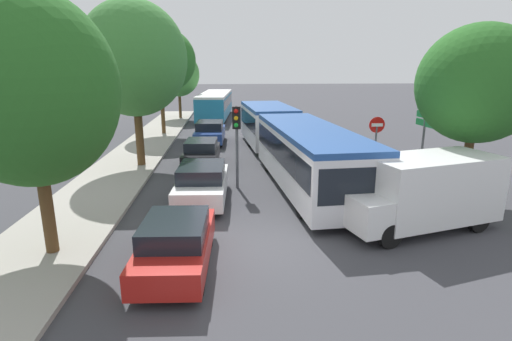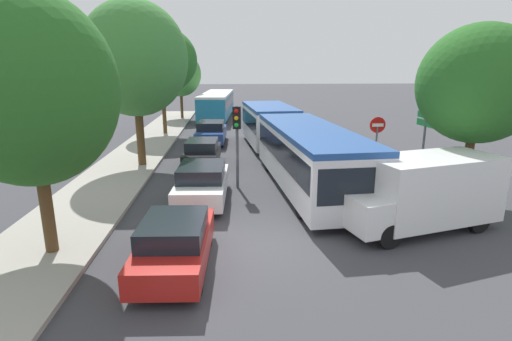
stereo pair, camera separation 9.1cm
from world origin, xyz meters
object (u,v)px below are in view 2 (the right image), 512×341
white_van (424,191)px  no_entry_sign (377,138)px  queued_car_blue (211,132)px  tree_left_distant (179,75)px  tree_left_mid (133,62)px  queued_car_red (175,243)px  tree_left_far (161,60)px  queued_car_white (202,183)px  tree_left_near (29,95)px  articulated_bus (289,138)px  city_bus_rear (217,104)px  queued_car_black (202,153)px  direction_sign_post (426,124)px  traffic_light (237,129)px  tree_right_near (478,84)px

white_van → no_entry_sign: bearing=-110.7°
queued_car_blue → tree_left_distant: size_ratio=0.69×
queued_car_blue → tree_left_mid: bearing=154.1°
queued_car_red → tree_left_far: (-3.34, 20.25, 4.64)m
queued_car_white → tree_left_near: tree_left_near is taller
queued_car_white → white_van: white_van is taller
white_van → no_entry_sign: 5.63m
articulated_bus → city_bus_rear: bearing=-172.8°
no_entry_sign → tree_left_mid: bearing=-105.2°
queued_car_black → tree_left_far: size_ratio=0.52×
articulated_bus → queued_car_white: articulated_bus is taller
tree_left_far → tree_left_near: bearing=-90.3°
queued_car_blue → no_entry_sign: bearing=-137.3°
tree_left_near → direction_sign_post: bearing=25.1°
queued_car_blue → traffic_light: traffic_light is taller
queued_car_black → tree_left_mid: size_ratio=0.49×
no_entry_sign → tree_left_near: bearing=-59.0°
traffic_light → articulated_bus: bearing=151.4°
queued_car_red → tree_left_near: bearing=78.4°
white_van → no_entry_sign: no_entry_sign is taller
tree_left_near → tree_left_mid: bearing=88.1°
tree_left_near → tree_left_mid: tree_left_mid is taller
tree_left_mid → tree_left_far: 9.60m
queued_car_black → tree_left_far: 11.12m
traffic_light → tree_left_mid: tree_left_mid is taller
no_entry_sign → tree_left_near: size_ratio=0.41×
queued_car_black → no_entry_sign: bearing=-108.7°
articulated_bus → tree_left_mid: size_ratio=2.18×
traffic_light → tree_right_near: tree_right_near is taller
tree_left_near → tree_right_near: bearing=15.1°
direction_sign_post → queued_car_black: bearing=-23.8°
direction_sign_post → traffic_light: bearing=-1.4°
direction_sign_post → tree_left_far: tree_left_far is taller
queued_car_white → tree_right_near: (9.88, -0.58, 3.61)m
queued_car_black → no_entry_sign: (7.88, -3.05, 1.19)m
traffic_light → tree_left_near: bearing=-31.6°
traffic_light → tree_right_near: 9.00m
no_entry_sign → tree_left_mid: 11.84m
queued_car_black → direction_sign_post: (9.72, -3.68, 1.88)m
tree_left_far → tree_right_near: 20.78m
queued_car_white → tree_left_far: tree_left_far is taller
no_entry_sign → tree_left_mid: size_ratio=0.35×
tree_right_near → tree_left_near: bearing=-164.9°
queued_car_red → traffic_light: traffic_light is taller
queued_car_white → tree_left_mid: bearing=34.5°
no_entry_sign → tree_left_near: 13.42m
queued_car_black → tree_left_distant: size_ratio=0.63×
queued_car_black → tree_left_near: 11.04m
tree_left_near → tree_left_distant: tree_left_near is taller
articulated_bus → city_bus_rear: 19.97m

